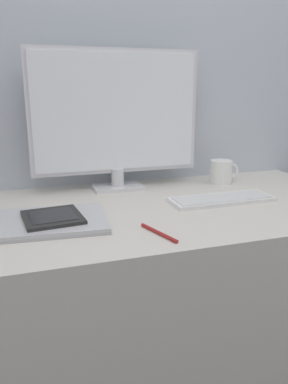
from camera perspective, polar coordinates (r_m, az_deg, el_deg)
The scene contains 8 objects.
wall_back at distance 1.45m, azimuth -3.07°, elevation 19.42°, with size 3.60×0.05×2.40m.
desk at distance 1.32m, azimuth 1.67°, elevation -17.83°, with size 1.39×0.67×0.75m.
monitor at distance 1.32m, azimuth -4.24°, elevation 11.34°, with size 0.59×0.11×0.48m.
keyboard at distance 1.23m, azimuth 11.76°, elevation -1.08°, with size 0.34×0.11×0.01m.
laptop at distance 1.03m, azimuth -14.04°, elevation -4.34°, with size 0.31×0.25×0.02m.
ereader at distance 1.02m, azimuth -13.77°, elevation -3.72°, with size 0.16×0.17×0.01m.
coffee_mug at distance 1.45m, azimuth 11.75°, elevation 3.03°, with size 0.12×0.08×0.09m.
pen at distance 0.94m, azimuth 2.26°, elevation -6.22°, with size 0.05×0.14×0.01m.
Camera 1 is at (-0.37, -0.82, 1.10)m, focal length 35.00 mm.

